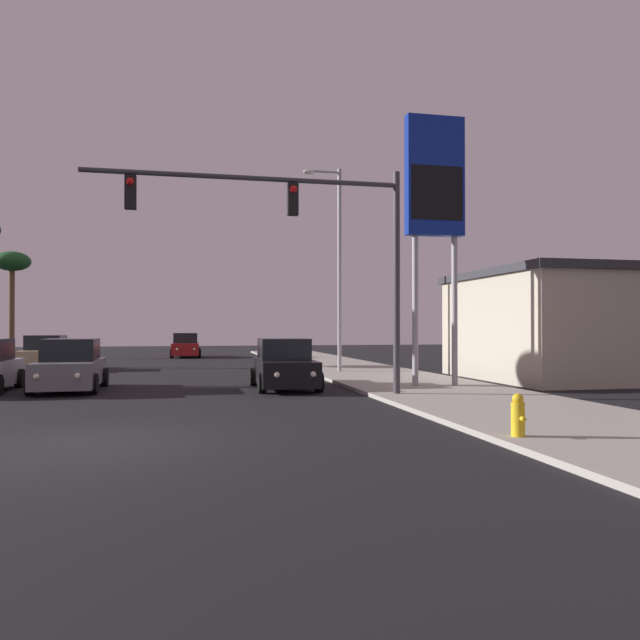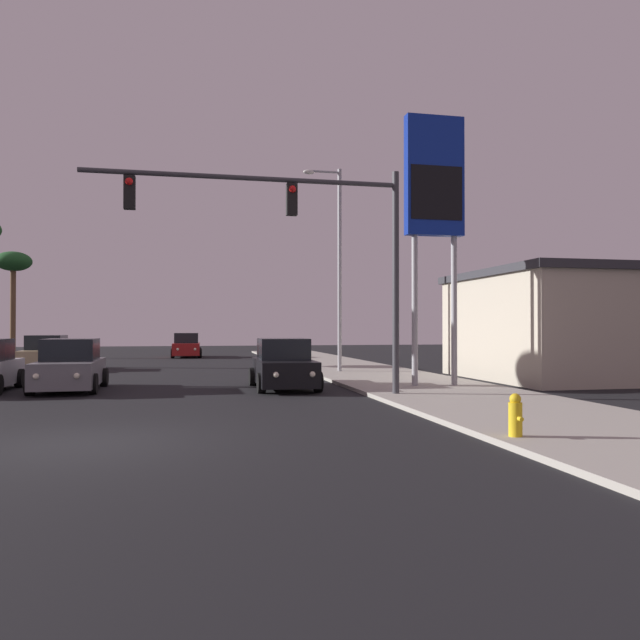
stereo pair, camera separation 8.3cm
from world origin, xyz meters
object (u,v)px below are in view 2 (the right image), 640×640
(car_red, at_px, (186,346))
(fire_hydrant, at_px, (515,416))
(gas_station_sign, at_px, (434,191))
(palm_tree_far, at_px, (13,266))
(street_lamp, at_px, (337,259))
(car_black, at_px, (284,366))
(traffic_light_mast, at_px, (307,230))
(car_grey, at_px, (70,367))
(car_tan, at_px, (46,354))

(car_red, height_order, fire_hydrant, car_red)
(gas_station_sign, height_order, palm_tree_far, gas_station_sign)
(gas_station_sign, relative_size, fire_hydrant, 11.84)
(street_lamp, bearing_deg, gas_station_sign, -77.95)
(car_black, bearing_deg, traffic_light_mast, 94.56)
(gas_station_sign, bearing_deg, palm_tree_far, 126.98)
(car_black, distance_m, car_grey, 6.93)
(car_red, bearing_deg, car_tan, 62.13)
(car_grey, bearing_deg, car_black, 171.94)
(car_tan, bearing_deg, fire_hydrant, 118.87)
(car_black, relative_size, fire_hydrant, 5.71)
(traffic_light_mast, xyz_separation_m, fire_hydrant, (2.35, -7.32, -4.32))
(car_grey, distance_m, car_red, 23.01)
(car_black, xyz_separation_m, car_grey, (-6.88, 0.82, 0.00))
(traffic_light_mast, height_order, street_lamp, street_lamp)
(car_red, relative_size, fire_hydrant, 5.69)
(gas_station_sign, distance_m, fire_hydrant, 11.53)
(traffic_light_mast, bearing_deg, palm_tree_far, 117.80)
(car_tan, bearing_deg, car_black, 130.14)
(car_grey, xyz_separation_m, fire_hydrant, (9.39, -11.44, -0.27))
(palm_tree_far, bearing_deg, car_black, -59.43)
(car_black, height_order, street_lamp, street_lamp)
(car_red, bearing_deg, fire_hydrant, 100.66)
(palm_tree_far, bearing_deg, car_red, -6.85)
(gas_station_sign, bearing_deg, street_lamp, 102.05)
(car_red, relative_size, gas_station_sign, 0.48)
(car_red, distance_m, palm_tree_far, 12.81)
(car_black, relative_size, car_tan, 1.01)
(car_tan, distance_m, car_grey, 11.16)
(car_tan, bearing_deg, car_grey, 105.16)
(car_black, height_order, gas_station_sign, gas_station_sign)
(car_grey, bearing_deg, fire_hydrant, 128.11)
(car_tan, distance_m, street_lamp, 14.88)
(street_lamp, height_order, palm_tree_far, street_lamp)
(car_black, distance_m, car_red, 23.75)
(street_lamp, relative_size, gas_station_sign, 1.00)
(car_black, height_order, car_red, same)
(car_black, distance_m, car_tan, 15.20)
(car_grey, relative_size, street_lamp, 0.48)
(fire_hydrant, bearing_deg, car_red, 99.51)
(street_lamp, bearing_deg, car_tan, 157.89)
(street_lamp, bearing_deg, fire_hydrant, -92.81)
(street_lamp, bearing_deg, palm_tree_far, 134.02)
(palm_tree_far, bearing_deg, car_grey, -71.99)
(car_grey, bearing_deg, car_red, -100.45)
(car_tan, xyz_separation_m, car_grey, (2.96, -10.76, 0.00))
(gas_station_sign, height_order, fire_hydrant, gas_station_sign)
(street_lamp, bearing_deg, traffic_light_mast, -108.43)
(gas_station_sign, bearing_deg, car_grey, 170.49)
(car_tan, xyz_separation_m, gas_station_sign, (14.76, -12.74, 5.86))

